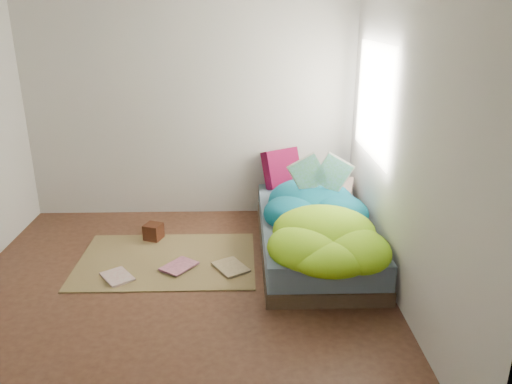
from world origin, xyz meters
TOP-DOWN VIEW (x-y plane):
  - ground at (0.00, 0.00)m, footprint 3.50×3.50m
  - room_walls at (0.01, 0.01)m, footprint 3.54×3.54m
  - bed at (1.22, 0.72)m, footprint 1.00×2.00m
  - duvet at (1.22, 0.50)m, footprint 0.96×1.84m
  - rug at (-0.15, 0.55)m, footprint 1.60×1.10m
  - pillow_floral at (1.42, 1.37)m, footprint 0.64×0.49m
  - pillow_magenta at (0.98, 1.64)m, footprint 0.42×0.32m
  - open_book at (1.28, 0.85)m, footprint 0.49×0.11m
  - wooden_box at (-0.34, 1.00)m, footprint 0.20×0.20m
  - floor_book_a at (-0.61, 0.16)m, footprint 0.34×0.35m
  - floor_book_b at (-0.11, 0.45)m, footprint 0.36×0.37m
  - floor_book_c at (0.34, 0.30)m, footprint 0.36×0.39m

SIDE VIEW (x-z plane):
  - ground at x=0.00m, z-range 0.00..0.00m
  - rug at x=-0.15m, z-range 0.00..0.01m
  - floor_book_a at x=-0.61m, z-range 0.01..0.03m
  - floor_book_c at x=0.34m, z-range 0.01..0.04m
  - floor_book_b at x=-0.11m, z-range 0.01..0.04m
  - wooden_box at x=-0.34m, z-range 0.01..0.17m
  - bed at x=1.22m, z-range 0.00..0.34m
  - pillow_floral at x=1.42m, z-range 0.34..0.47m
  - duvet at x=1.22m, z-range 0.34..0.68m
  - pillow_magenta at x=0.98m, z-range 0.34..0.75m
  - open_book at x=1.28m, z-range 0.68..0.98m
  - room_walls at x=0.01m, z-range 0.32..2.94m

